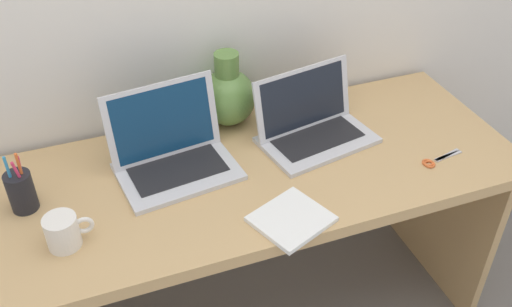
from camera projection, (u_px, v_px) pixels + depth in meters
desk at (256, 205)px, 1.82m from camera, size 1.59×0.64×0.74m
laptop_left at (171, 148)px, 1.70m from camera, size 0.37×0.28×0.24m
laptop_right at (311, 121)px, 1.82m from camera, size 0.38×0.28×0.21m
green_vase at (228, 95)px, 1.86m from camera, size 0.18×0.18×0.25m
notebook_stack at (291, 219)px, 1.54m from camera, size 0.24×0.23×0.01m
coffee_mug at (63, 232)px, 1.45m from camera, size 0.12×0.08×0.09m
pen_cup at (21, 191)px, 1.55m from camera, size 0.07×0.07×0.18m
scissors at (436, 161)px, 1.75m from camera, size 0.15×0.06×0.01m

